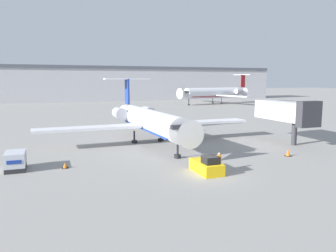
{
  "coord_description": "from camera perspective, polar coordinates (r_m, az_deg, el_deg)",
  "views": [
    {
      "loc": [
        -13.79,
        -26.48,
        8.79
      ],
      "look_at": [
        0.0,
        10.93,
        3.25
      ],
      "focal_mm": 35.0,
      "sensor_mm": 36.0,
      "label": 1
    }
  ],
  "objects": [
    {
      "name": "airplane_main",
      "position": [
        46.24,
        -3.34,
        1.02
      ],
      "size": [
        31.03,
        26.03,
        9.19
      ],
      "color": "white",
      "rests_on": "ground"
    },
    {
      "name": "pushback_tug",
      "position": [
        31.89,
        6.74,
        -6.92
      ],
      "size": [
        1.97,
        3.9,
        1.79
      ],
      "color": "yellow",
      "rests_on": "ground"
    },
    {
      "name": "terminal_building",
      "position": [
        147.14,
        -14.98,
        7.14
      ],
      "size": [
        180.0,
        16.8,
        14.97
      ],
      "color": "#B2B2B7",
      "rests_on": "ground"
    },
    {
      "name": "jet_bridge",
      "position": [
        49.14,
        19.87,
        2.36
      ],
      "size": [
        3.2,
        10.5,
        6.19
      ],
      "color": "#2D2D33",
      "rests_on": "ground"
    },
    {
      "name": "traffic_cone_right",
      "position": [
        40.97,
        20.19,
        -4.4
      ],
      "size": [
        0.68,
        0.68,
        0.83
      ],
      "color": "black",
      "rests_on": "ground"
    },
    {
      "name": "airplane_parked_far_left",
      "position": [
        126.13,
        8.21,
        5.75
      ],
      "size": [
        32.8,
        34.1,
        11.25
      ],
      "color": "silver",
      "rests_on": "ground"
    },
    {
      "name": "traffic_cone_left",
      "position": [
        34.93,
        -17.48,
        -6.57
      ],
      "size": [
        0.64,
        0.64,
        0.6
      ],
      "color": "black",
      "rests_on": "ground"
    },
    {
      "name": "luggage_cart",
      "position": [
        35.82,
        -25.02,
        -5.54
      ],
      "size": [
        1.87,
        3.02,
        1.84
      ],
      "color": "#232326",
      "rests_on": "ground"
    },
    {
      "name": "worker_near_tug",
      "position": [
        32.56,
        8.87,
        -6.08
      ],
      "size": [
        0.4,
        0.26,
        1.84
      ],
      "color": "#232838",
      "rests_on": "ground"
    },
    {
      "name": "ground_plane",
      "position": [
        31.13,
        7.05,
        -8.56
      ],
      "size": [
        600.0,
        600.0,
        0.0
      ],
      "primitive_type": "plane",
      "color": "gray"
    }
  ]
}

